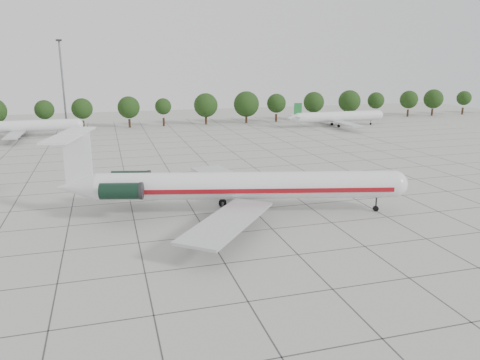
{
  "coord_description": "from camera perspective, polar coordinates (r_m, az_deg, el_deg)",
  "views": [
    {
      "loc": [
        -18.67,
        -58.46,
        20.22
      ],
      "look_at": [
        -0.93,
        2.94,
        3.5
      ],
      "focal_mm": 35.0,
      "sensor_mm": 36.0,
      "label": 1
    }
  ],
  "objects": [
    {
      "name": "ground",
      "position": [
        64.61,
        1.52,
        -3.58
      ],
      "size": [
        260.0,
        260.0,
        0.0
      ],
      "primitive_type": "plane",
      "color": "#A7A7A0",
      "rests_on": "ground"
    },
    {
      "name": "apron_joints",
      "position": [
        78.44,
        -1.79,
        -0.28
      ],
      "size": [
        170.0,
        170.0,
        0.02
      ],
      "primitive_type": "cube",
      "color": "#383838",
      "rests_on": "ground"
    },
    {
      "name": "main_airliner",
      "position": [
        61.9,
        -1.52,
        -0.66
      ],
      "size": [
        46.13,
        35.66,
        10.95
      ],
      "rotation": [
        0.0,
        0.0,
        -0.24
      ],
      "color": "silver",
      "rests_on": "ground"
    },
    {
      "name": "ground_crew",
      "position": [
        72.47,
        12.59,
        -1.25
      ],
      "size": [
        0.61,
        0.43,
        1.6
      ],
      "primitive_type": "imported",
      "rotation": [
        0.0,
        0.0,
        3.22
      ],
      "color": "gold",
      "rests_on": "ground"
    },
    {
      "name": "bg_airliner_b",
      "position": [
        135.06,
        -25.07,
        5.92
      ],
      "size": [
        28.24,
        27.2,
        7.4
      ],
      "color": "silver",
      "rests_on": "ground"
    },
    {
      "name": "bg_airliner_d",
      "position": [
        146.34,
        11.86,
        7.56
      ],
      "size": [
        28.24,
        27.2,
        7.4
      ],
      "color": "silver",
      "rests_on": "ground"
    },
    {
      "name": "tree_line",
      "position": [
        144.33,
        -13.41,
        8.61
      ],
      "size": [
        249.86,
        8.44,
        10.22
      ],
      "color": "#332114",
      "rests_on": "ground"
    },
    {
      "name": "floodlight_mast",
      "position": [
        151.0,
        -20.84,
        11.48
      ],
      "size": [
        1.6,
        1.6,
        25.45
      ],
      "color": "slate",
      "rests_on": "ground"
    }
  ]
}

